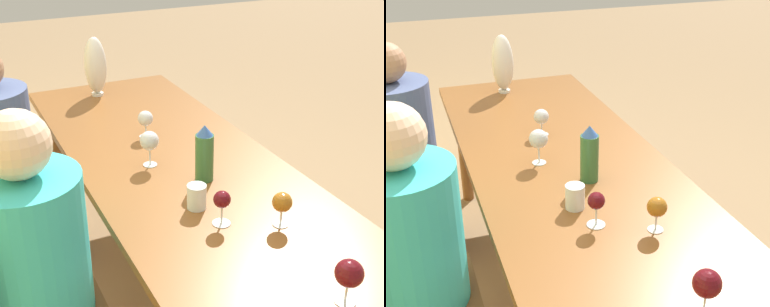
{
  "view_description": "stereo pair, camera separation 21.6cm",
  "coord_description": "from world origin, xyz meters",
  "views": [
    {
      "loc": [
        -1.87,
        0.84,
        1.77
      ],
      "look_at": [
        -0.12,
        0.0,
        0.83
      ],
      "focal_mm": 50.0,
      "sensor_mm": 36.0,
      "label": 1
    },
    {
      "loc": [
        -1.95,
        0.64,
        1.77
      ],
      "look_at": [
        -0.12,
        0.0,
        0.83
      ],
      "focal_mm": 50.0,
      "sensor_mm": 36.0,
      "label": 2
    }
  ],
  "objects": [
    {
      "name": "water_tumbler",
      "position": [
        -0.35,
        0.09,
        0.78
      ],
      "size": [
        0.07,
        0.07,
        0.09
      ],
      "color": "silver",
      "rests_on": "dining_table"
    },
    {
      "name": "wine_glass_0",
      "position": [
        -0.58,
        -0.12,
        0.82
      ],
      "size": [
        0.07,
        0.07,
        0.13
      ],
      "color": "silver",
      "rests_on": "dining_table"
    },
    {
      "name": "person_near",
      "position": [
        -0.32,
        0.67,
        0.64
      ],
      "size": [
        0.38,
        0.38,
        1.2
      ],
      "color": "#2D2D38",
      "rests_on": "ground_plane"
    },
    {
      "name": "wine_glass_2",
      "position": [
        0.34,
        0.03,
        0.82
      ],
      "size": [
        0.07,
        0.07,
        0.13
      ],
      "color": "silver",
      "rests_on": "dining_table"
    },
    {
      "name": "ground_plane",
      "position": [
        0.0,
        0.0,
        0.0
      ],
      "size": [
        14.0,
        14.0,
        0.0
      ],
      "primitive_type": "plane",
      "color": "#937551"
    },
    {
      "name": "vase",
      "position": [
        1.02,
        0.06,
        0.91
      ],
      "size": [
        0.13,
        0.13,
        0.34
      ],
      "color": "silver",
      "rests_on": "dining_table"
    },
    {
      "name": "dining_table",
      "position": [
        0.0,
        0.0,
        0.66
      ],
      "size": [
        2.45,
        0.84,
        0.73
      ],
      "color": "brown",
      "rests_on": "ground_plane"
    },
    {
      "name": "wine_glass_1",
      "position": [
        -0.49,
        0.06,
        0.82
      ],
      "size": [
        0.07,
        0.07,
        0.13
      ],
      "color": "silver",
      "rests_on": "dining_table"
    },
    {
      "name": "person_far",
      "position": [
        0.61,
        0.68,
        0.62
      ],
      "size": [
        0.37,
        0.37,
        1.18
      ],
      "color": "#2D2D38",
      "rests_on": "ground_plane"
    },
    {
      "name": "water_bottle",
      "position": [
        -0.17,
        -0.03,
        0.85
      ],
      "size": [
        0.07,
        0.07,
        0.24
      ],
      "color": "#336638",
      "rests_on": "dining_table"
    },
    {
      "name": "wine_glass_4",
      "position": [
        -0.99,
        -0.06,
        0.83
      ],
      "size": [
        0.08,
        0.08,
        0.14
      ],
      "color": "silver",
      "rests_on": "dining_table"
    },
    {
      "name": "wine_glass_3",
      "position": [
        0.05,
        0.12,
        0.84
      ],
      "size": [
        0.08,
        0.08,
        0.16
      ],
      "color": "silver",
      "rests_on": "dining_table"
    }
  ]
}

